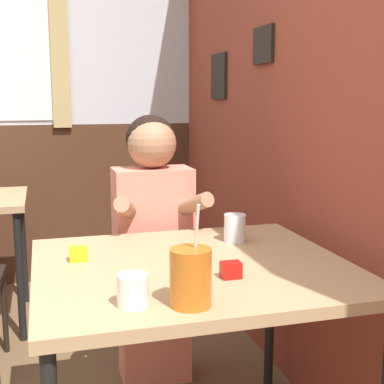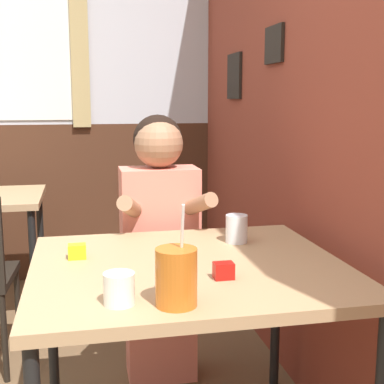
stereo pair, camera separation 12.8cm
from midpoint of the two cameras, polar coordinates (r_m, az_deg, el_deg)
name	(u,v)px [view 2 (the right image)]	position (r m, az deg, el deg)	size (l,w,h in m)	color
brick_wall_right	(274,83)	(2.72, 10.12, 11.40)	(0.08, 4.52, 2.70)	brown
back_wall	(35,86)	(3.82, -15.44, 10.84)	(5.37, 0.09, 2.70)	silver
main_table	(189,281)	(1.80, 1.70, -9.52)	(1.02, 0.91, 0.74)	tan
person_seated	(160,241)	(2.40, -1.94, -5.26)	(0.42, 0.41, 1.21)	#EA7F6B
cocktail_pitcher	(176,277)	(1.41, 0.94, -9.09)	(0.11, 0.11, 0.27)	#C6661E
glass_near_pitcher	(237,229)	(2.03, 6.58, -3.92)	(0.08, 0.08, 0.11)	silver
glass_center	(119,289)	(1.43, -5.22, -10.27)	(0.08, 0.08, 0.09)	silver
condiment_ketchup	(224,271)	(1.64, 5.65, -8.38)	(0.06, 0.04, 0.05)	#B7140F
condiment_mustard	(77,251)	(1.85, -10.23, -6.28)	(0.06, 0.04, 0.05)	yellow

